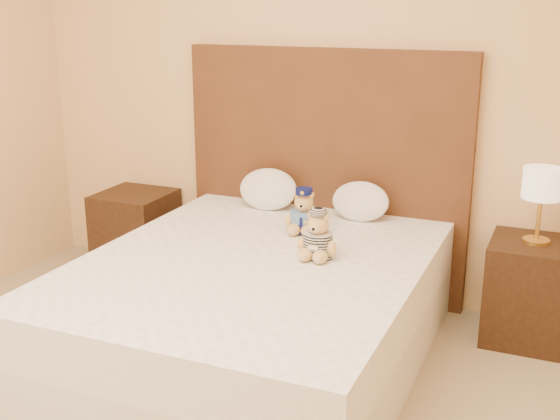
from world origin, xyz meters
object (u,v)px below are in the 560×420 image
(bed, at_px, (254,311))
(pillow_left, at_px, (268,187))
(nightstand_right, at_px, (531,291))
(teddy_police, at_px, (304,211))
(lamp, at_px, (542,187))
(teddy_prisoner, at_px, (318,235))
(pillow_right, at_px, (360,200))
(nightstand_left, at_px, (136,233))

(bed, height_order, pillow_left, pillow_left)
(nightstand_right, relative_size, teddy_police, 2.25)
(nightstand_right, distance_m, pillow_left, 1.60)
(lamp, xyz_separation_m, pillow_left, (-1.55, 0.03, -0.17))
(teddy_prisoner, bearing_deg, teddy_police, 121.90)
(bed, xyz_separation_m, lamp, (1.25, 0.80, 0.57))
(teddy_prisoner, height_order, pillow_right, teddy_prisoner)
(pillow_right, bearing_deg, nightstand_right, -1.78)
(teddy_police, relative_size, teddy_prisoner, 1.03)
(nightstand_left, bearing_deg, nightstand_right, 0.00)
(lamp, height_order, pillow_left, lamp)
(teddy_police, xyz_separation_m, pillow_left, (-0.37, 0.35, 0.01))
(nightstand_left, distance_m, teddy_prisoner, 1.71)
(nightstand_left, height_order, lamp, lamp)
(nightstand_left, height_order, teddy_prisoner, teddy_prisoner)
(nightstand_left, bearing_deg, lamp, 0.00)
(lamp, bearing_deg, teddy_police, -164.81)
(nightstand_right, distance_m, teddy_prisoner, 1.24)
(bed, height_order, teddy_prisoner, teddy_prisoner)
(nightstand_left, height_order, pillow_left, pillow_left)
(nightstand_left, bearing_deg, pillow_right, 1.12)
(bed, distance_m, nightstand_right, 1.48)
(bed, bearing_deg, nightstand_left, 147.38)
(nightstand_left, distance_m, lamp, 2.56)
(bed, relative_size, nightstand_left, 3.64)
(bed, xyz_separation_m, pillow_right, (0.28, 0.83, 0.39))
(pillow_left, bearing_deg, bed, -70.33)
(nightstand_right, xyz_separation_m, lamp, (-0.00, 0.00, 0.57))
(teddy_police, distance_m, teddy_prisoner, 0.40)
(lamp, relative_size, pillow_left, 1.08)
(lamp, distance_m, pillow_right, 0.98)
(nightstand_left, distance_m, pillow_right, 1.58)
(bed, height_order, lamp, lamp)
(lamp, bearing_deg, bed, -147.38)
(bed, relative_size, nightstand_right, 3.64)
(bed, bearing_deg, teddy_prisoner, 26.37)
(nightstand_left, height_order, pillow_right, pillow_right)
(nightstand_left, xyz_separation_m, lamp, (2.50, 0.00, 0.57))
(nightstand_right, xyz_separation_m, pillow_right, (-0.97, 0.03, 0.39))
(bed, relative_size, pillow_right, 5.97)
(nightstand_right, height_order, pillow_right, pillow_right)
(nightstand_left, distance_m, teddy_police, 1.42)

